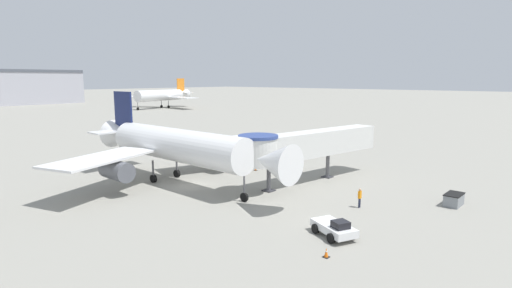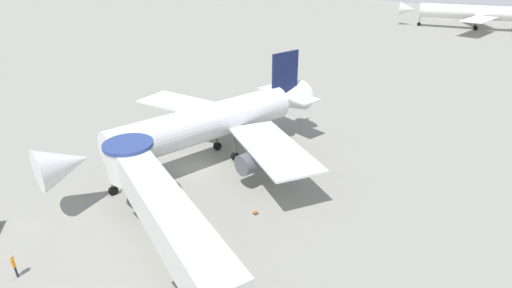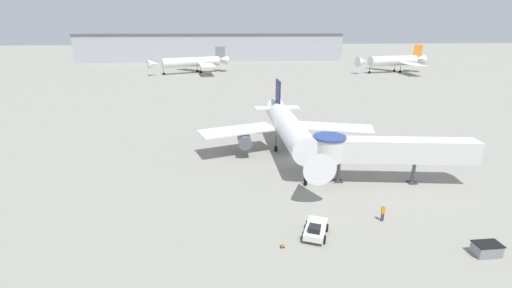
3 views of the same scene
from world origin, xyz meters
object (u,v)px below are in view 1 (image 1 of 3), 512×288
(background_jet_orange_tail, at_px, (161,95))
(main_airplane, at_px, (174,146))
(traffic_cone_starboard_wing, at_px, (255,168))
(traffic_cone_apron_front, at_px, (326,253))
(jet_bridge, at_px, (304,145))
(ground_crew_marshaller, at_px, (360,197))
(pushback_tug_white, at_px, (334,228))
(service_container_gray, at_px, (454,200))

(background_jet_orange_tail, bearing_deg, main_airplane, -45.35)
(main_airplane, xyz_separation_m, traffic_cone_starboard_wing, (10.65, -2.84, -3.98))
(main_airplane, xyz_separation_m, traffic_cone_apron_front, (-5.38, -23.27, -3.97))
(traffic_cone_apron_front, bearing_deg, traffic_cone_starboard_wing, 51.87)
(jet_bridge, relative_size, ground_crew_marshaller, 10.94)
(traffic_cone_apron_front, bearing_deg, main_airplane, 76.97)
(pushback_tug_white, relative_size, service_container_gray, 1.79)
(traffic_cone_starboard_wing, bearing_deg, ground_crew_marshaller, -106.27)
(jet_bridge, distance_m, background_jet_orange_tail, 124.64)
(traffic_cone_starboard_wing, bearing_deg, pushback_tug_white, -123.49)
(pushback_tug_white, relative_size, traffic_cone_apron_front, 6.23)
(traffic_cone_starboard_wing, bearing_deg, traffic_cone_apron_front, -128.13)
(main_airplane, relative_size, pushback_tug_white, 7.24)
(ground_crew_marshaller, distance_m, background_jet_orange_tail, 134.44)
(service_container_gray, relative_size, ground_crew_marshaller, 1.26)
(main_airplane, height_order, pushback_tug_white, main_airplane)
(pushback_tug_white, relative_size, traffic_cone_starboard_wing, 6.39)
(pushback_tug_white, xyz_separation_m, service_container_gray, (13.97, -4.57, -0.11))
(jet_bridge, relative_size, background_jet_orange_tail, 0.58)
(main_airplane, bearing_deg, traffic_cone_apron_front, -102.61)
(service_container_gray, relative_size, background_jet_orange_tail, 0.07)
(pushback_tug_white, distance_m, ground_crew_marshaller, 7.76)
(main_airplane, relative_size, jet_bridge, 1.50)
(service_container_gray, distance_m, background_jet_orange_tail, 137.34)
(ground_crew_marshaller, height_order, background_jet_orange_tail, background_jet_orange_tail)
(main_airplane, bearing_deg, jet_bridge, -49.05)
(jet_bridge, relative_size, traffic_cone_starboard_wing, 30.83)
(ground_crew_marshaller, bearing_deg, service_container_gray, 135.51)
(pushback_tug_white, relative_size, ground_crew_marshaller, 2.27)
(jet_bridge, distance_m, ground_crew_marshaller, 10.34)
(pushback_tug_white, height_order, traffic_cone_apron_front, pushback_tug_white)
(main_airplane, distance_m, pushback_tug_white, 22.22)
(pushback_tug_white, distance_m, service_container_gray, 14.70)
(service_container_gray, bearing_deg, traffic_cone_starboard_wing, 93.39)
(traffic_cone_apron_front, bearing_deg, background_jet_orange_tail, 58.87)
(service_container_gray, bearing_deg, pushback_tug_white, 161.87)
(pushback_tug_white, bearing_deg, main_airplane, 109.15)
(pushback_tug_white, relative_size, background_jet_orange_tail, 0.12)
(pushback_tug_white, xyz_separation_m, ground_crew_marshaller, (7.54, 1.77, 0.37))
(background_jet_orange_tail, bearing_deg, pushback_tug_white, -40.89)
(traffic_cone_apron_front, distance_m, background_jet_orange_tail, 142.66)
(jet_bridge, distance_m, traffic_cone_apron_front, 19.66)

